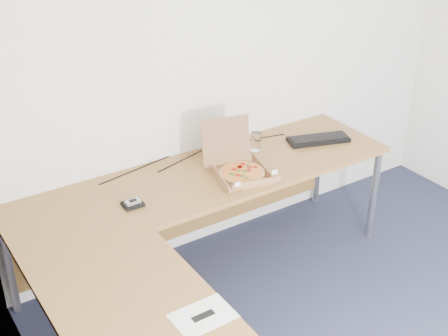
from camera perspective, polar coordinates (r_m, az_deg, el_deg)
desk at (r=3.35m, az=-2.52°, el=-5.53°), size 2.50×2.20×0.73m
pizza_box at (r=3.77m, az=1.51°, el=-0.14°), size 0.31×0.37×0.32m
drinking_glass at (r=4.08m, az=2.98°, el=2.50°), size 0.07×0.07×0.12m
keyboard at (r=4.27m, az=8.81°, el=2.65°), size 0.45×0.28×0.03m
mouse at (r=4.16m, az=1.34°, el=2.34°), size 0.10×0.07×0.03m
wallet at (r=3.51m, az=-8.52°, el=-3.36°), size 0.12×0.10×0.02m
phone at (r=3.50m, az=-8.50°, el=-3.15°), size 0.09×0.05×0.02m
paper_sheet at (r=2.74m, az=-1.96°, el=-13.64°), size 0.27×0.19×0.00m
cable_bundle at (r=4.02m, az=-3.05°, el=1.18°), size 0.67×0.14×0.01m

